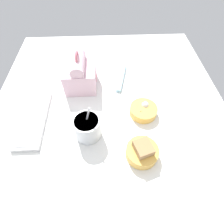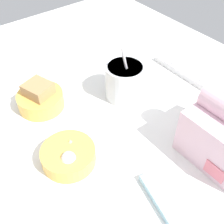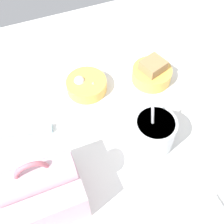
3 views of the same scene
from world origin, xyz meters
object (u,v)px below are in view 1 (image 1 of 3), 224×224
(soup_cup, at_px, (87,127))
(bento_bowl_snacks, at_px, (143,110))
(lunch_bag, at_px, (80,74))
(keyboard, at_px, (33,119))
(chopstick_case, at_px, (121,77))
(bento_bowl_sandwich, at_px, (142,152))

(soup_cup, xyz_separation_m, bento_bowl_snacks, (0.10, -0.24, -0.03))
(lunch_bag, bearing_deg, soup_cup, -171.35)
(keyboard, height_order, bento_bowl_snacks, bento_bowl_snacks)
(soup_cup, height_order, bento_bowl_snacks, soup_cup)
(soup_cup, height_order, chopstick_case, soup_cup)
(chopstick_case, bearing_deg, bento_bowl_snacks, -161.78)
(bento_bowl_sandwich, xyz_separation_m, bento_bowl_snacks, (0.20, -0.04, -0.01))
(lunch_bag, xyz_separation_m, bento_bowl_sandwich, (-0.40, -0.25, -0.04))
(chopstick_case, bearing_deg, soup_cup, 154.12)
(lunch_bag, relative_size, bento_bowl_snacks, 1.61)
(bento_bowl_sandwich, bearing_deg, keyboard, 68.02)
(keyboard, relative_size, chopstick_case, 1.45)
(lunch_bag, distance_m, chopstick_case, 0.22)
(lunch_bag, relative_size, chopstick_case, 0.94)
(soup_cup, xyz_separation_m, chopstick_case, (0.34, -0.16, -0.04))
(soup_cup, relative_size, bento_bowl_sandwich, 1.36)
(keyboard, xyz_separation_m, chopstick_case, (0.26, -0.41, -0.00))
(lunch_bag, xyz_separation_m, soup_cup, (-0.30, -0.05, -0.02))
(lunch_bag, bearing_deg, keyboard, 137.35)
(bento_bowl_snacks, bearing_deg, keyboard, 92.18)
(keyboard, distance_m, chopstick_case, 0.48)
(bento_bowl_sandwich, bearing_deg, bento_bowl_snacks, -10.34)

